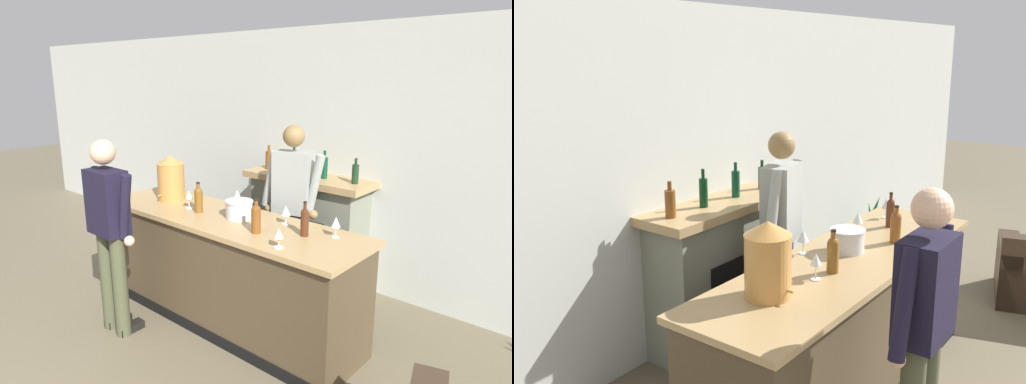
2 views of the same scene
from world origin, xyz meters
The scene contains 15 objects.
wall_back_panel centered at (0.00, 4.07, 1.38)m, with size 12.00×0.07×2.75m.
bar_counter centered at (-0.01, 2.60, 0.51)m, with size 2.73×0.78×1.02m.
fireplace_stone centered at (0.07, 3.81, 0.62)m, with size 1.43×0.52×1.51m.
person_customer centered at (-0.61, 1.82, 0.97)m, with size 0.66×0.30×1.74m.
person_bartender centered at (0.23, 3.30, 1.00)m, with size 0.64×0.37×1.80m.
copper_dispenser centered at (-0.82, 2.66, 1.25)m, with size 0.28×0.31×0.45m.
ice_bucket_steel centered at (0.12, 2.66, 1.10)m, with size 0.25×0.25×0.16m.
wine_bottle_chardonnay_pale centered at (0.82, 2.67, 1.14)m, with size 0.07×0.07×0.28m.
wine_bottle_burgundy_dark centered at (-0.28, 2.55, 1.15)m, with size 0.08×0.08×0.28m.
wine_bottle_riesling_slim centered at (0.49, 2.47, 1.15)m, with size 0.08×0.08×0.28m.
wine_glass_mid_counter centered at (-0.45, 2.57, 1.14)m, with size 0.07×0.07×0.17m.
wine_glass_front_left centered at (0.53, 2.80, 1.14)m, with size 0.08×0.08×0.16m.
wine_glass_back_row centered at (1.03, 2.80, 1.14)m, with size 0.07×0.07×0.17m.
wine_glass_by_dispenser centered at (0.83, 2.33, 1.12)m, with size 0.07×0.07×0.15m.
wine_glass_front_right centered at (-0.11, 2.88, 1.15)m, with size 0.08×0.08×0.17m.
Camera 1 is at (2.77, -0.15, 2.26)m, focal length 32.00 mm.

